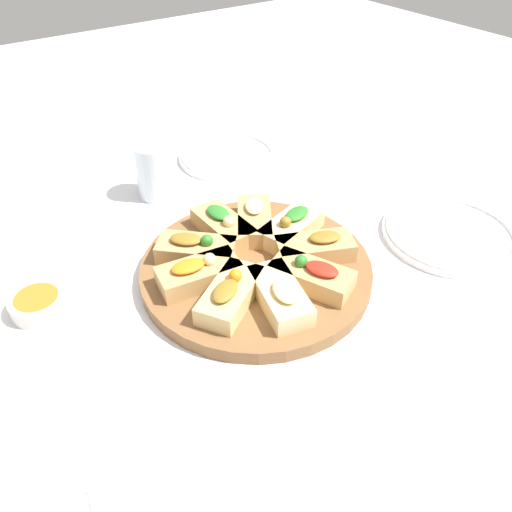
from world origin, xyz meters
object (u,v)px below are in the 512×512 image
plate_left (228,155)px  water_glass (154,171)px  dipping_bowl (38,303)px  plate_right (449,233)px  serving_board (256,269)px

plate_left → water_glass: bearing=-76.3°
dipping_bowl → water_glass: bearing=123.9°
plate_left → dipping_bowl: dipping_bowl is taller
plate_left → plate_right: size_ratio=0.92×
serving_board → water_glass: bearing=-176.0°
water_glass → plate_left: bearing=103.7°
dipping_bowl → serving_board: bearing=69.1°
plate_right → water_glass: (-0.42, -0.35, 0.04)m
plate_left → water_glass: water_glass is taller
serving_board → plate_right: serving_board is taller
serving_board → dipping_bowl: bearing=-110.9°
plate_left → water_glass: (0.05, -0.19, 0.04)m
serving_board → plate_right: size_ratio=1.57×
plate_left → plate_right: bearing=19.1°
dipping_bowl → plate_left: bearing=116.5°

